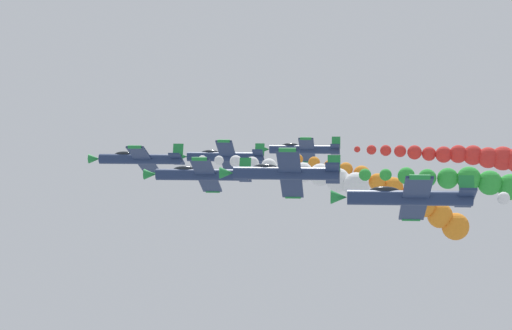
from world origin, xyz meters
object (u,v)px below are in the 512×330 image
(airplane_right_outer, at_px, (303,149))
(airplane_trailing, at_px, (407,197))
(airplane_left_inner, at_px, (201,174))
(airplane_left_outer, at_px, (284,173))
(airplane_right_inner, at_px, (223,157))
(airplane_lead, at_px, (139,159))

(airplane_right_outer, relative_size, airplane_trailing, 1.00)
(airplane_right_outer, distance_m, airplane_trailing, 53.34)
(airplane_right_outer, height_order, airplane_trailing, airplane_right_outer)
(airplane_left_inner, height_order, airplane_left_outer, airplane_left_outer)
(airplane_trailing, bearing_deg, airplane_right_inner, 24.72)
(airplane_left_inner, relative_size, airplane_right_inner, 1.00)
(airplane_left_outer, relative_size, airplane_right_outer, 1.00)
(airplane_left_inner, bearing_deg, airplane_left_outer, -136.25)
(airplane_lead, relative_size, airplane_left_inner, 1.00)
(airplane_lead, distance_m, airplane_trailing, 41.24)
(airplane_left_inner, xyz_separation_m, airplane_trailing, (-20.47, -18.42, 0.22))
(airplane_right_inner, relative_size, airplane_right_outer, 1.00)
(airplane_lead, distance_m, airplane_right_outer, 26.99)
(airplane_left_outer, height_order, airplane_trailing, airplane_left_outer)
(airplane_lead, bearing_deg, airplane_left_inner, -141.61)
(airplane_left_outer, bearing_deg, airplane_right_inner, 17.21)
(airplane_left_outer, relative_size, airplane_trailing, 1.00)
(airplane_right_outer, bearing_deg, airplane_left_outer, -179.44)
(airplane_right_inner, height_order, airplane_trailing, airplane_right_inner)
(airplane_right_inner, bearing_deg, airplane_left_inner, -178.36)
(airplane_right_inner, distance_m, airplane_left_outer, 31.30)
(airplane_left_outer, bearing_deg, airplane_left_inner, 43.75)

